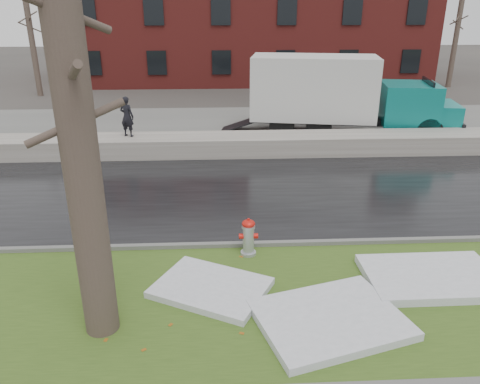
{
  "coord_description": "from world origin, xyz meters",
  "views": [
    {
      "loc": [
        -0.58,
        -9.08,
        5.54
      ],
      "look_at": [
        -0.02,
        2.16,
        1.0
      ],
      "focal_mm": 35.0,
      "sensor_mm": 36.0,
      "label": 1
    }
  ],
  "objects_px": {
    "worker": "(127,117)",
    "tree": "(76,128)",
    "box_truck": "(338,94)",
    "fire_hydrant": "(248,235)"
  },
  "relations": [
    {
      "from": "box_truck",
      "to": "worker",
      "type": "xyz_separation_m",
      "value": [
        -8.82,
        -2.64,
        -0.31
      ]
    },
    {
      "from": "tree",
      "to": "box_truck",
      "type": "relative_size",
      "value": 0.71
    },
    {
      "from": "worker",
      "to": "tree",
      "type": "bearing_deg",
      "value": 120.24
    },
    {
      "from": "fire_hydrant",
      "to": "box_truck",
      "type": "xyz_separation_m",
      "value": [
        4.69,
        10.83,
        1.29
      ]
    },
    {
      "from": "box_truck",
      "to": "worker",
      "type": "height_order",
      "value": "box_truck"
    },
    {
      "from": "tree",
      "to": "worker",
      "type": "bearing_deg",
      "value": 96.87
    },
    {
      "from": "tree",
      "to": "worker",
      "type": "relative_size",
      "value": 4.81
    },
    {
      "from": "tree",
      "to": "box_truck",
      "type": "bearing_deg",
      "value": 60.68
    },
    {
      "from": "fire_hydrant",
      "to": "tree",
      "type": "relative_size",
      "value": 0.13
    },
    {
      "from": "fire_hydrant",
      "to": "worker",
      "type": "bearing_deg",
      "value": 116.16
    }
  ]
}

